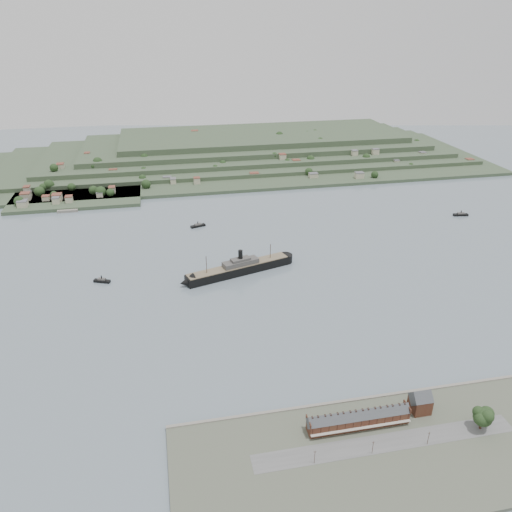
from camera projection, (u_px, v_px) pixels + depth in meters
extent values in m
plane|color=slate|center=(292.00, 280.00, 415.89)|extent=(1400.00, 1400.00, 0.00)
cube|color=#4C5142|center=(391.00, 453.00, 249.58)|extent=(220.00, 80.00, 2.00)
cube|color=gray|center=(361.00, 400.00, 283.86)|extent=(220.00, 2.00, 2.60)
cube|color=#595959|center=(386.00, 443.00, 254.41)|extent=(140.00, 12.00, 0.10)
cube|color=#4C271B|center=(358.00, 421.00, 263.47)|extent=(55.00, 8.00, 7.00)
cube|color=#3E4146|center=(359.00, 416.00, 261.95)|extent=(55.60, 8.15, 8.15)
cube|color=#B6B0A2|center=(361.00, 428.00, 259.45)|extent=(55.00, 1.60, 0.25)
cube|color=#4C271B|center=(309.00, 422.00, 256.57)|extent=(0.50, 8.40, 3.00)
cube|color=#4C271B|center=(407.00, 407.00, 266.45)|extent=(0.50, 8.40, 3.00)
cube|color=black|center=(319.00, 418.00, 256.95)|extent=(0.90, 1.40, 3.20)
cube|color=black|center=(329.00, 417.00, 257.94)|extent=(0.90, 1.40, 3.20)
cube|color=black|center=(354.00, 413.00, 260.41)|extent=(0.90, 1.40, 3.20)
cube|color=black|center=(364.00, 411.00, 261.40)|extent=(0.90, 1.40, 3.20)
cube|color=black|center=(388.00, 408.00, 263.87)|extent=(0.90, 1.40, 3.20)
cube|color=black|center=(398.00, 406.00, 264.86)|extent=(0.90, 1.40, 3.20)
cube|color=#4C271B|center=(420.00, 404.00, 273.30)|extent=(10.00, 10.00, 9.00)
cube|color=#3E4146|center=(421.00, 398.00, 271.34)|extent=(10.40, 10.18, 10.18)
cube|color=#36472F|center=(228.00, 164.00, 732.66)|extent=(760.00, 260.00, 4.00)
cube|color=#36472F|center=(238.00, 156.00, 756.35)|extent=(680.00, 220.00, 5.00)
cube|color=#36472F|center=(246.00, 150.00, 769.89)|extent=(600.00, 200.00, 6.00)
cube|color=#36472F|center=(254.00, 143.00, 782.99)|extent=(520.00, 180.00, 7.00)
cube|color=#36472F|center=(261.00, 135.00, 795.66)|extent=(440.00, 160.00, 8.00)
cube|color=#36472F|center=(77.00, 197.00, 599.66)|extent=(150.00, 90.00, 4.00)
cube|color=gray|center=(68.00, 210.00, 561.97)|extent=(22.00, 14.00, 2.80)
cube|color=black|center=(238.00, 270.00, 424.22)|extent=(92.97, 38.76, 7.26)
cone|color=black|center=(187.00, 282.00, 404.35)|extent=(15.50, 15.50, 12.44)
cylinder|color=black|center=(285.00, 258.00, 444.09)|extent=(12.44, 12.44, 7.26)
cube|color=#70624A|center=(238.00, 265.00, 422.50)|extent=(90.68, 37.17, 0.62)
cube|color=#484643|center=(241.00, 263.00, 422.40)|extent=(32.48, 17.88, 4.15)
cube|color=#484643|center=(240.00, 260.00, 421.18)|extent=(17.98, 11.72, 2.59)
cylinder|color=black|center=(240.00, 255.00, 419.46)|extent=(3.73, 3.73, 9.33)
cylinder|color=#3C281B|center=(206.00, 266.00, 407.12)|extent=(0.52, 0.52, 16.59)
cylinder|color=#3C281B|center=(270.00, 252.00, 433.18)|extent=(0.52, 0.52, 14.52)
cube|color=black|center=(102.00, 281.00, 411.14)|extent=(14.16, 8.57, 2.21)
cube|color=#484643|center=(102.00, 279.00, 410.42)|extent=(6.85, 5.05, 1.65)
cylinder|color=black|center=(101.00, 277.00, 409.62)|extent=(0.92, 0.92, 3.22)
cube|color=black|center=(198.00, 226.00, 519.28)|extent=(16.25, 9.09, 2.09)
cube|color=#484643|center=(198.00, 224.00, 518.60)|extent=(7.79, 5.53, 1.57)
cylinder|color=black|center=(198.00, 223.00, 517.84)|extent=(0.87, 0.87, 3.05)
cube|color=black|center=(461.00, 215.00, 548.07)|extent=(16.59, 6.93, 2.14)
cube|color=#484643|center=(461.00, 213.00, 547.37)|extent=(7.71, 4.66, 1.61)
cylinder|color=black|center=(461.00, 212.00, 546.59)|extent=(0.89, 0.89, 3.13)
cylinder|color=#3C281B|center=(481.00, 424.00, 262.07)|extent=(1.32, 1.32, 5.50)
sphere|color=black|center=(483.00, 417.00, 259.92)|extent=(9.90, 9.90, 9.90)
sphere|color=black|center=(487.00, 413.00, 260.91)|extent=(7.70, 7.70, 7.70)
sphere|color=black|center=(481.00, 419.00, 257.83)|extent=(7.04, 7.04, 7.04)
sphere|color=black|center=(488.00, 416.00, 256.69)|extent=(6.60, 6.60, 6.60)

